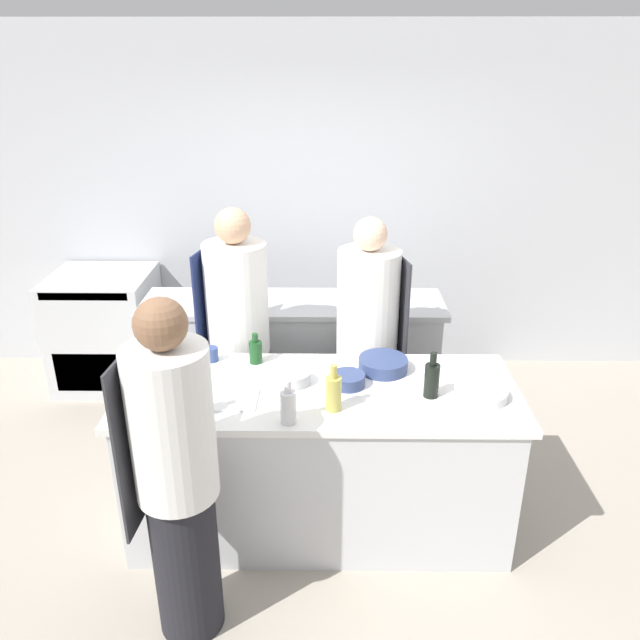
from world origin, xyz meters
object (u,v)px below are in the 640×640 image
object	(u,v)px
bottle_wine	(333,392)
bowl_mixing_large	(383,364)
bottle_cooking_oil	(432,379)
bowl_ceramic_blue	(294,378)
chef_at_prep_near	(177,479)
chef_at_stove	(367,346)
chef_at_pass_far	(239,341)
bottle_vinegar	(148,351)
oven_range	(106,329)
bottle_water	(185,399)
bowl_wooden_salad	(348,380)
cup	(212,354)
bottle_sauce	(256,351)
bottle_olive_oil	(288,406)
bowl_prep_small	(481,393)

from	to	relation	value
bottle_wine	bowl_mixing_large	xyz separation A→B (m)	(0.29, 0.43, -0.06)
bottle_cooking_oil	bowl_ceramic_blue	world-z (taller)	bottle_cooking_oil
chef_at_prep_near	chef_at_stove	world-z (taller)	chef_at_prep_near
chef_at_pass_far	bowl_mixing_large	distance (m)	1.01
bottle_vinegar	bowl_mixing_large	bearing A→B (deg)	-2.75
chef_at_pass_far	bowl_mixing_large	xyz separation A→B (m)	(0.89, -0.47, 0.08)
oven_range	bottle_cooking_oil	xyz separation A→B (m)	(2.36, -1.79, 0.53)
bottle_water	bowl_wooden_salad	bearing A→B (deg)	23.65
chef_at_stove	bottle_wine	world-z (taller)	chef_at_stove
bottle_vinegar	cup	size ratio (longest dim) A/B	2.41
bottle_water	bowl_mixing_large	distance (m)	1.14
bottle_sauce	cup	bearing A→B (deg)	176.55
bottle_wine	bottle_sauce	size ratio (longest dim) A/B	1.39
chef_at_prep_near	bottle_wine	xyz separation A→B (m)	(0.69, 0.51, 0.15)
bottle_vinegar	bottle_water	distance (m)	0.69
bottle_olive_oil	bottle_vinegar	xyz separation A→B (m)	(-0.85, 0.61, -0.01)
oven_range	bottle_sauce	size ratio (longest dim) A/B	5.14
bottle_vinegar	chef_at_stove	bearing A→B (deg)	16.54
bowl_prep_small	bowl_wooden_salad	xyz separation A→B (m)	(-0.69, 0.12, 0.01)
bottle_water	bowl_prep_small	distance (m)	1.52
bowl_wooden_salad	cup	bearing A→B (deg)	160.15
bottle_sauce	bowl_ceramic_blue	bearing A→B (deg)	-46.43
chef_at_stove	bottle_olive_oil	xyz separation A→B (m)	(-0.45, -1.00, 0.16)
bottle_vinegar	bowl_prep_small	xyz separation A→B (m)	(1.84, -0.37, -0.05)
oven_range	bottle_wine	xyz separation A→B (m)	(1.85, -1.93, 0.53)
bottle_water	cup	distance (m)	0.64
bottle_vinegar	bottle_sauce	distance (m)	0.62
bottle_wine	bowl_prep_small	world-z (taller)	bottle_wine
bowl_ceramic_blue	bottle_cooking_oil	bearing A→B (deg)	-10.19
bottle_olive_oil	bowl_mixing_large	xyz separation A→B (m)	(0.51, 0.55, -0.06)
cup	bottle_cooking_oil	bearing A→B (deg)	-17.84
bowl_mixing_large	bowl_prep_small	bearing A→B (deg)	-31.65
bottle_water	bowl_wooden_salad	size ratio (longest dim) A/B	1.61
oven_range	bottle_sauce	world-z (taller)	bottle_sauce
bowl_prep_small	bottle_olive_oil	bearing A→B (deg)	-166.01
oven_range	bowl_prep_small	world-z (taller)	bowl_prep_small
bottle_cooking_oil	bottle_water	bearing A→B (deg)	-168.80
bottle_vinegar	bottle_water	bearing A→B (deg)	-60.00
bottle_olive_oil	bottle_cooking_oil	distance (m)	0.78
chef_at_stove	bottle_wine	distance (m)	0.92
bowl_prep_small	oven_range	bearing A→B (deg)	145.54
bowl_ceramic_blue	bottle_olive_oil	bearing A→B (deg)	-90.99
bowl_wooden_salad	bowl_mixing_large	bearing A→B (deg)	41.49
chef_at_prep_near	chef_at_stove	distance (m)	1.66
bottle_sauce	bowl_ceramic_blue	size ratio (longest dim) A/B	1.00
oven_range	chef_at_prep_near	size ratio (longest dim) A/B	0.55
chef_at_stove	bottle_sauce	world-z (taller)	chef_at_stove
bottle_olive_oil	cup	distance (m)	0.82
chef_at_stove	bottle_cooking_oil	bearing A→B (deg)	8.17
bottle_wine	bottle_water	xyz separation A→B (m)	(-0.72, -0.11, 0.02)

